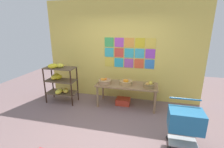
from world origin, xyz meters
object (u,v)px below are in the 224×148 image
object	(u,v)px
fruit_basket_left	(126,82)
fruit_basket_centre	(149,85)
banana_shelf_unit	(59,80)
fruit_basket_back_right	(105,81)
produce_crate_under_table	(123,101)
shopping_cart	(185,122)
display_table	(127,87)

from	to	relation	value
fruit_basket_left	fruit_basket_centre	distance (m)	0.60
banana_shelf_unit	fruit_basket_left	world-z (taller)	banana_shelf_unit
fruit_basket_back_right	banana_shelf_unit	bearing A→B (deg)	-175.39
produce_crate_under_table	shopping_cart	xyz separation A→B (m)	(1.35, -1.42, 0.43)
display_table	banana_shelf_unit	bearing A→B (deg)	-173.94
display_table	fruit_basket_left	world-z (taller)	fruit_basket_left
banana_shelf_unit	fruit_basket_back_right	size ratio (longest dim) A/B	3.26
banana_shelf_unit	fruit_basket_centre	size ratio (longest dim) A/B	3.88
fruit_basket_centre	display_table	bearing A→B (deg)	167.67
display_table	produce_crate_under_table	world-z (taller)	display_table
fruit_basket_back_right	fruit_basket_left	bearing A→B (deg)	4.65
fruit_basket_back_right	fruit_basket_centre	world-z (taller)	fruit_basket_centre
produce_crate_under_table	display_table	bearing A→B (deg)	-23.87
fruit_basket_left	shopping_cart	size ratio (longest dim) A/B	0.40
fruit_basket_centre	fruit_basket_left	bearing A→B (deg)	172.67
banana_shelf_unit	produce_crate_under_table	distance (m)	1.92
fruit_basket_back_right	shopping_cart	world-z (taller)	shopping_cart
display_table	fruit_basket_back_right	bearing A→B (deg)	-170.75
fruit_basket_left	produce_crate_under_table	bearing A→B (deg)	131.64
display_table	fruit_basket_centre	bearing A→B (deg)	-12.33
fruit_basket_back_right	shopping_cart	size ratio (longest dim) A/B	0.41
banana_shelf_unit	display_table	bearing A→B (deg)	6.06
banana_shelf_unit	fruit_basket_left	size ratio (longest dim) A/B	3.34
display_table	fruit_basket_left	size ratio (longest dim) A/B	4.68
display_table	produce_crate_under_table	distance (m)	0.49
fruit_basket_left	fruit_basket_back_right	size ratio (longest dim) A/B	0.98
shopping_cart	fruit_basket_centre	bearing A→B (deg)	112.05
shopping_cart	display_table	bearing A→B (deg)	126.13
banana_shelf_unit	display_table	size ratio (longest dim) A/B	0.71
banana_shelf_unit	display_table	xyz separation A→B (m)	(1.91, 0.20, -0.12)
display_table	produce_crate_under_table	bearing A→B (deg)	156.13
fruit_basket_centre	shopping_cart	size ratio (longest dim) A/B	0.35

